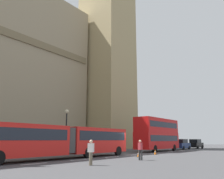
% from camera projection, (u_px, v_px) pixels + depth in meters
% --- Properties ---
extents(ground_plane, '(160.00, 160.00, 0.00)m').
position_uv_depth(ground_plane, '(134.00, 155.00, 27.72)').
color(ground_plane, '#424244').
extents(lane_centre_marking, '(29.80, 0.16, 0.01)m').
position_uv_depth(lane_centre_marking, '(136.00, 155.00, 28.05)').
color(lane_centre_marking, silver).
rests_on(lane_centre_marking, ground_plane).
extents(articulated_bus, '(16.72, 2.54, 2.90)m').
position_uv_depth(articulated_bus, '(64.00, 139.00, 22.35)').
color(articulated_bus, red).
rests_on(articulated_bus, ground_plane).
extents(double_decker_bus, '(10.26, 2.54, 4.90)m').
position_uv_depth(double_decker_bus, '(158.00, 133.00, 37.26)').
color(double_decker_bus, red).
rests_on(double_decker_bus, ground_plane).
extents(sedan_lead, '(4.40, 1.86, 1.85)m').
position_uv_depth(sedan_lead, '(182.00, 144.00, 44.59)').
color(sedan_lead, navy).
rests_on(sedan_lead, ground_plane).
extents(sedan_trailing, '(4.40, 1.86, 1.85)m').
position_uv_depth(sedan_trailing, '(196.00, 144.00, 49.46)').
color(sedan_trailing, black).
rests_on(sedan_trailing, ground_plane).
extents(traffic_cone_west, '(0.36, 0.36, 0.58)m').
position_uv_depth(traffic_cone_west, '(139.00, 154.00, 24.44)').
color(traffic_cone_west, black).
rests_on(traffic_cone_west, ground_plane).
extents(traffic_cone_middle, '(0.36, 0.36, 0.58)m').
position_uv_depth(traffic_cone_middle, '(155.00, 152.00, 28.43)').
color(traffic_cone_middle, black).
rests_on(traffic_cone_middle, ground_plane).
extents(street_lamp, '(0.44, 0.44, 5.27)m').
position_uv_depth(street_lamp, '(66.00, 128.00, 28.62)').
color(street_lamp, black).
rests_on(street_lamp, ground_plane).
extents(pedestrian_near_cones, '(0.36, 0.46, 1.69)m').
position_uv_depth(pedestrian_near_cones, '(91.00, 151.00, 16.46)').
color(pedestrian_near_cones, '#726651').
rests_on(pedestrian_near_cones, ground_plane).
extents(pedestrian_by_kerb, '(0.42, 0.36, 1.69)m').
position_uv_depth(pedestrian_by_kerb, '(140.00, 149.00, 20.62)').
color(pedestrian_by_kerb, '#333333').
rests_on(pedestrian_by_kerb, ground_plane).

